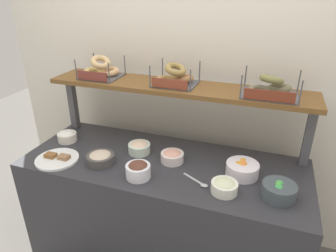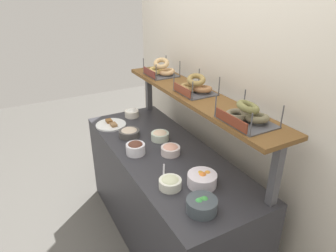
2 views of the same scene
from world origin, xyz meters
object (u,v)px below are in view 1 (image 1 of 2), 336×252
bowl_lox_spread (172,156)px  bagel_basket_everything (175,78)px  bowl_tuna_salad (100,158)px  bagel_basket_poppy (270,88)px  serving_spoon_near_plate (199,182)px  bowl_cream_cheese (67,136)px  bowl_potato_salad (139,147)px  bagel_basket_plain (101,70)px  serving_plate_white (57,159)px  bowl_chocolate_spread (138,170)px  bowl_veggie_mix (279,190)px  bowl_scallion_spread (224,186)px  bowl_fruit_salad (242,169)px

bowl_lox_spread → bagel_basket_everything: (-0.07, 0.25, 0.44)m
bowl_tuna_salad → bagel_basket_poppy: 1.11m
serving_spoon_near_plate → bowl_cream_cheese: bearing=169.5°
bowl_potato_salad → bagel_basket_plain: 0.61m
bowl_cream_cheese → bagel_basket_plain: bearing=50.2°
bowl_lox_spread → bowl_potato_salad: bowl_potato_salad is taller
serving_plate_white → bagel_basket_everything: bagel_basket_everything is taller
bowl_potato_salad → bowl_chocolate_spread: bowl_chocolate_spread is taller
bowl_chocolate_spread → bowl_tuna_salad: bearing=167.3°
bowl_veggie_mix → bowl_scallion_spread: bowl_veggie_mix is taller
bowl_chocolate_spread → serving_plate_white: bearing=-179.8°
bagel_basket_everything → bagel_basket_plain: bearing=-179.1°
bowl_chocolate_spread → bowl_cream_cheese: bearing=160.0°
bowl_lox_spread → bowl_potato_salad: bearing=171.7°
bowl_veggie_mix → serving_plate_white: 1.35m
bowl_fruit_salad → serving_spoon_near_plate: 0.28m
bowl_chocolate_spread → serving_spoon_near_plate: bowl_chocolate_spread is taller
bowl_chocolate_spread → bagel_basket_poppy: (0.66, 0.45, 0.43)m
bowl_chocolate_spread → serving_spoon_near_plate: 0.36m
bowl_cream_cheese → bowl_potato_salad: bearing=2.3°
bowl_scallion_spread → serving_spoon_near_plate: size_ratio=0.88×
bowl_potato_salad → bagel_basket_everything: bagel_basket_everything is taller
bowl_lox_spread → bowl_chocolate_spread: 0.27m
bowl_fruit_salad → serving_plate_white: bowl_fruit_salad is taller
bowl_chocolate_spread → serving_spoon_near_plate: (0.35, 0.06, -0.04)m
bowl_veggie_mix → serving_spoon_near_plate: 0.43m
bowl_scallion_spread → bagel_basket_poppy: size_ratio=0.45×
bowl_tuna_salad → bowl_veggie_mix: bearing=0.7°
bowl_lox_spread → serving_spoon_near_plate: size_ratio=0.89×
bowl_cream_cheese → bagel_basket_everything: 0.89m
bowl_veggie_mix → bowl_tuna_salad: bearing=-179.3°
bowl_scallion_spread → serving_spoon_near_plate: bearing=168.3°
bagel_basket_plain → serving_plate_white: bearing=-100.7°
bagel_basket_plain → bagel_basket_poppy: bearing=-1.0°
bowl_lox_spread → bowl_fruit_salad: bowl_fruit_salad is taller
bowl_cream_cheese → bowl_tuna_salad: bearing=-25.3°
bowl_fruit_salad → bagel_basket_everything: 0.71m
bowl_lox_spread → bagel_basket_everything: 0.51m
bowl_chocolate_spread → serving_plate_white: 0.57m
bowl_lox_spread → serving_spoon_near_plate: (0.22, -0.18, -0.03)m
bowl_potato_salad → bagel_basket_plain: bagel_basket_plain is taller
bowl_lox_spread → bagel_basket_poppy: bearing=22.9°
bowl_lox_spread → bowl_chocolate_spread: bowl_chocolate_spread is taller
bowl_cream_cheese → serving_spoon_near_plate: 1.04m
bagel_basket_everything → bowl_lox_spread: bearing=-74.8°
bowl_chocolate_spread → serving_spoon_near_plate: bearing=9.1°
bagel_basket_plain → bagel_basket_poppy: 1.14m
bowl_veggie_mix → serving_spoon_near_plate: bowl_veggie_mix is taller
bowl_veggie_mix → bowl_chocolate_spread: bearing=-174.3°
bowl_lox_spread → bowl_scallion_spread: 0.42m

